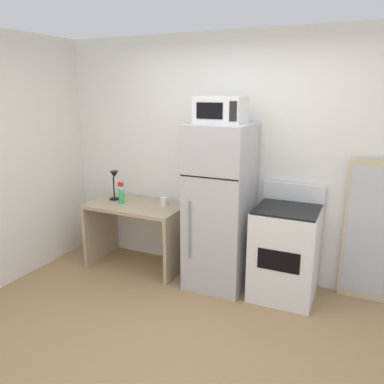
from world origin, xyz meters
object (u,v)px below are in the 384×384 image
object	(u,v)px
refrigerator	(220,207)
microwave	(221,110)
desk	(137,223)
desk_lamp	(114,180)
leaning_mirror	(368,232)
spray_bottle	(121,195)
coffee_mug	(164,202)
oven_range	(285,252)

from	to	relation	value
refrigerator	microwave	xyz separation A→B (m)	(0.00, -0.02, 0.98)
desk	desk_lamp	world-z (taller)	desk_lamp
desk	leaning_mirror	distance (m)	2.45
refrigerator	leaning_mirror	bearing A→B (deg)	11.29
spray_bottle	desk_lamp	bearing A→B (deg)	152.25
refrigerator	desk	bearing A→B (deg)	179.52
coffee_mug	oven_range	world-z (taller)	oven_range
refrigerator	spray_bottle	bearing A→B (deg)	-178.67
desk_lamp	leaning_mirror	world-z (taller)	leaning_mirror
coffee_mug	refrigerator	distance (m)	0.71
spray_bottle	microwave	distance (m)	1.54
desk	coffee_mug	size ratio (longest dim) A/B	11.56
microwave	oven_range	distance (m)	1.52
desk_lamp	spray_bottle	world-z (taller)	desk_lamp
refrigerator	oven_range	bearing A→B (deg)	2.14
microwave	leaning_mirror	distance (m)	1.83
spray_bottle	desk	bearing A→B (deg)	11.94
desk	refrigerator	world-z (taller)	refrigerator
microwave	oven_range	world-z (taller)	microwave
desk_lamp	coffee_mug	world-z (taller)	desk_lamp
desk_lamp	coffee_mug	xyz separation A→B (m)	(0.64, 0.04, -0.19)
microwave	spray_bottle	bearing A→B (deg)	-179.68
spray_bottle	oven_range	distance (m)	1.92
desk_lamp	desk	bearing A→B (deg)	-7.32
leaning_mirror	oven_range	bearing A→B (deg)	-160.53
refrigerator	leaning_mirror	xyz separation A→B (m)	(1.41, 0.28, -0.15)
spray_bottle	microwave	bearing A→B (deg)	0.32
desk_lamp	coffee_mug	distance (m)	0.67
desk	microwave	world-z (taller)	microwave
microwave	coffee_mug	bearing A→B (deg)	170.73
microwave	oven_range	xyz separation A→B (m)	(0.68, 0.05, -1.36)
refrigerator	leaning_mirror	world-z (taller)	refrigerator
refrigerator	microwave	world-z (taller)	microwave
desk_lamp	oven_range	size ratio (longest dim) A/B	0.32
refrigerator	leaning_mirror	size ratio (longest dim) A/B	1.21
coffee_mug	refrigerator	xyz separation A→B (m)	(0.71, -0.09, 0.05)
desk	coffee_mug	bearing A→B (deg)	15.10
desk_lamp	refrigerator	xyz separation A→B (m)	(1.34, -0.05, -0.14)
refrigerator	microwave	bearing A→B (deg)	-89.69
desk_lamp	leaning_mirror	bearing A→B (deg)	4.81
microwave	desk	bearing A→B (deg)	178.33
microwave	leaning_mirror	bearing A→B (deg)	12.12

